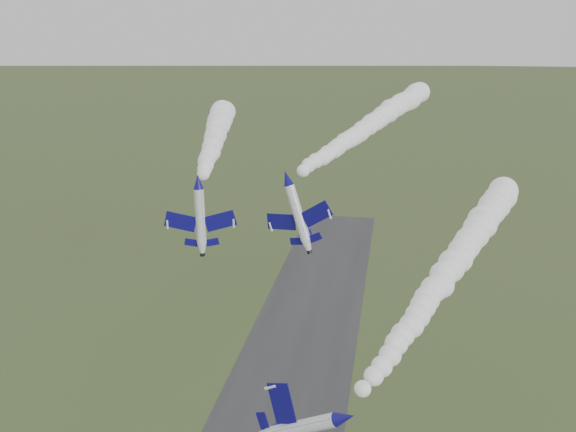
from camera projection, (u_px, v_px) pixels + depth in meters
name	position (u px, v px, depth m)	size (l,w,h in m)	color
jet_lead	(345.00, 418.00, 62.13)	(6.01, 12.60, 9.31)	white
smoke_trail_jet_lead	(456.00, 260.00, 97.32)	(5.78, 79.23, 5.78)	white
jet_pair_left	(198.00, 182.00, 85.33)	(9.79, 11.55, 2.85)	white
smoke_trail_jet_pair_left	(215.00, 135.00, 114.58)	(4.82, 56.24, 4.82)	white
jet_pair_right	(287.00, 178.00, 84.24)	(9.36, 11.49, 3.80)	white
smoke_trail_jet_pair_right	(374.00, 122.00, 114.54)	(4.50, 66.06, 4.50)	white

